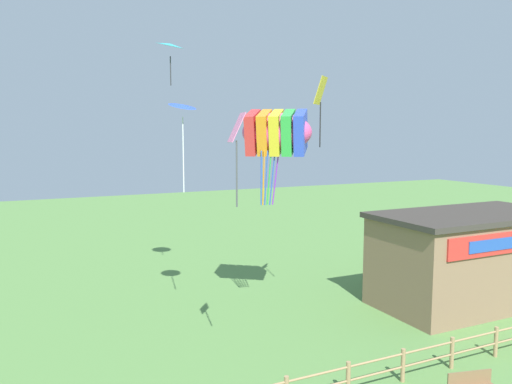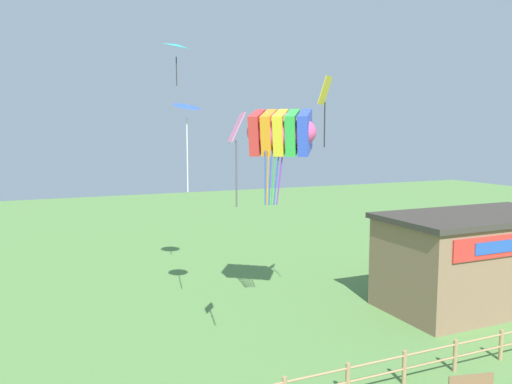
{
  "view_description": "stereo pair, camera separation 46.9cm",
  "coord_description": "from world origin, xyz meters",
  "px_view_note": "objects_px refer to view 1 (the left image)",
  "views": [
    {
      "loc": [
        -6.44,
        -5.25,
        7.81
      ],
      "look_at": [
        0.0,
        8.37,
        6.08
      ],
      "focal_mm": 35.0,
      "sensor_mm": 36.0,
      "label": 1
    },
    {
      "loc": [
        -6.01,
        -5.45,
        7.81
      ],
      "look_at": [
        0.0,
        8.37,
        6.08
      ],
      "focal_mm": 35.0,
      "sensor_mm": 36.0,
      "label": 2
    }
  ],
  "objects_px": {
    "kite_blue_delta": "(183,109)",
    "seaside_building": "(469,258)",
    "kite_rainbow_parafoil": "(277,132)",
    "kite_yellow_diamond": "(321,97)",
    "kite_pink_diamond": "(237,140)",
    "kite_cyan_delta": "(170,45)"
  },
  "relations": [
    {
      "from": "kite_rainbow_parafoil",
      "to": "kite_blue_delta",
      "type": "distance_m",
      "value": 4.01
    },
    {
      "from": "seaside_building",
      "to": "kite_blue_delta",
      "type": "bearing_deg",
      "value": 167.21
    },
    {
      "from": "kite_rainbow_parafoil",
      "to": "kite_pink_diamond",
      "type": "bearing_deg",
      "value": -128.37
    },
    {
      "from": "kite_blue_delta",
      "to": "seaside_building",
      "type": "bearing_deg",
      "value": -12.79
    },
    {
      "from": "kite_pink_diamond",
      "to": "kite_blue_delta",
      "type": "xyz_separation_m",
      "value": [
        0.06,
        5.51,
        1.17
      ]
    },
    {
      "from": "kite_rainbow_parafoil",
      "to": "kite_blue_delta",
      "type": "height_order",
      "value": "kite_blue_delta"
    },
    {
      "from": "kite_yellow_diamond",
      "to": "kite_cyan_delta",
      "type": "height_order",
      "value": "kite_cyan_delta"
    },
    {
      "from": "seaside_building",
      "to": "kite_blue_delta",
      "type": "xyz_separation_m",
      "value": [
        -12.74,
        2.89,
        6.66
      ]
    },
    {
      "from": "kite_yellow_diamond",
      "to": "kite_cyan_delta",
      "type": "bearing_deg",
      "value": 133.65
    },
    {
      "from": "kite_rainbow_parafoil",
      "to": "kite_pink_diamond",
      "type": "relative_size",
      "value": 1.44
    },
    {
      "from": "kite_rainbow_parafoil",
      "to": "kite_blue_delta",
      "type": "bearing_deg",
      "value": 171.87
    },
    {
      "from": "seaside_building",
      "to": "kite_rainbow_parafoil",
      "type": "height_order",
      "value": "kite_rainbow_parafoil"
    },
    {
      "from": "seaside_building",
      "to": "kite_pink_diamond",
      "type": "height_order",
      "value": "kite_pink_diamond"
    },
    {
      "from": "kite_blue_delta",
      "to": "kite_cyan_delta",
      "type": "bearing_deg",
      "value": 81.54
    },
    {
      "from": "kite_rainbow_parafoil",
      "to": "kite_pink_diamond",
      "type": "xyz_separation_m",
      "value": [
        -3.93,
        -4.96,
        -0.26
      ]
    },
    {
      "from": "kite_yellow_diamond",
      "to": "seaside_building",
      "type": "bearing_deg",
      "value": -9.47
    },
    {
      "from": "kite_pink_diamond",
      "to": "kite_yellow_diamond",
      "type": "bearing_deg",
      "value": 35.82
    },
    {
      "from": "kite_yellow_diamond",
      "to": "kite_blue_delta",
      "type": "height_order",
      "value": "kite_yellow_diamond"
    },
    {
      "from": "kite_rainbow_parafoil",
      "to": "kite_cyan_delta",
      "type": "height_order",
      "value": "kite_cyan_delta"
    },
    {
      "from": "kite_rainbow_parafoil",
      "to": "kite_blue_delta",
      "type": "xyz_separation_m",
      "value": [
        -3.87,
        0.55,
        0.91
      ]
    },
    {
      "from": "kite_pink_diamond",
      "to": "kite_blue_delta",
      "type": "relative_size",
      "value": 0.77
    },
    {
      "from": "kite_cyan_delta",
      "to": "kite_blue_delta",
      "type": "bearing_deg",
      "value": -98.46
    }
  ]
}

